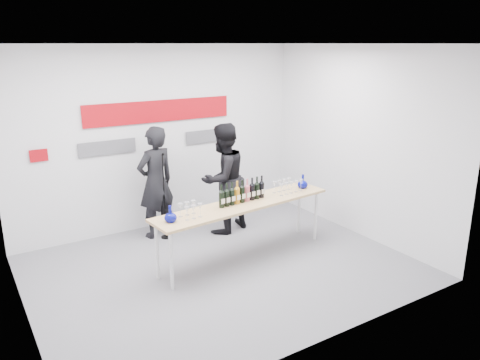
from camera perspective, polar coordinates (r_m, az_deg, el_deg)
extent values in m
plane|color=slate|center=(6.63, -2.14, -10.63)|extent=(5.00, 5.00, 0.00)
cube|color=silver|center=(7.85, -9.65, 5.06)|extent=(5.00, 0.04, 3.00)
cube|color=#A2060F|center=(7.75, -9.72, 8.29)|extent=(2.50, 0.02, 0.35)
cube|color=#59595E|center=(7.54, -15.86, 3.82)|extent=(0.90, 0.02, 0.22)
cube|color=#59595E|center=(8.22, -3.75, 5.40)|extent=(0.90, 0.02, 0.22)
cube|color=#A2060F|center=(7.34, -23.33, 2.75)|extent=(0.25, 0.02, 0.18)
cube|color=#D9B874|center=(6.62, 0.46, -2.98)|extent=(2.82, 0.83, 0.04)
cylinder|color=silver|center=(5.97, -8.38, -9.75)|extent=(0.05, 0.05, 0.80)
cylinder|color=silver|center=(7.47, 9.21, -4.31)|extent=(0.05, 0.05, 0.80)
cylinder|color=silver|center=(6.27, -10.08, -8.52)|extent=(0.05, 0.05, 0.80)
cylinder|color=silver|center=(7.71, 7.20, -3.57)|extent=(0.05, 0.05, 0.80)
imported|color=black|center=(7.49, -10.22, -0.29)|extent=(0.73, 0.57, 1.79)
imported|color=black|center=(7.56, -2.07, 0.17)|extent=(1.03, 0.90, 1.80)
cylinder|color=black|center=(7.67, -8.98, -6.87)|extent=(0.16, 0.16, 0.02)
cylinder|color=black|center=(7.43, -9.21, -2.10)|extent=(0.02, 0.02, 1.36)
sphere|color=black|center=(7.22, -9.37, 3.12)|extent=(0.05, 0.05, 0.05)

